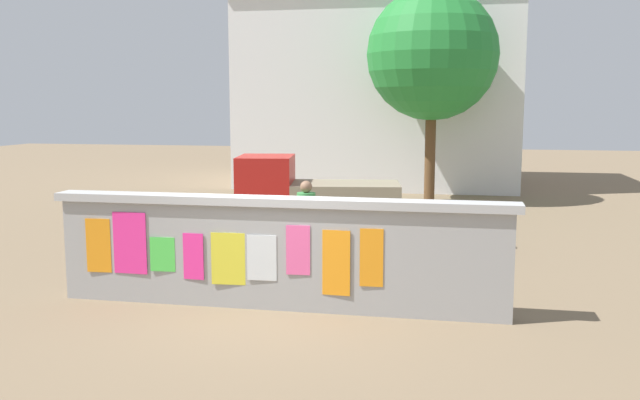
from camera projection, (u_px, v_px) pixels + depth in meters
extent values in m
plane|color=#7A664C|center=(355.00, 219.00, 17.80)|extent=(60.00, 60.00, 0.00)
cube|color=#9C9C9C|center=(278.00, 257.00, 9.92)|extent=(6.70, 0.30, 1.54)
cube|color=#ACACAC|center=(277.00, 201.00, 9.80)|extent=(6.90, 0.42, 0.12)
cube|color=orange|center=(98.00, 246.00, 10.28)|extent=(0.39, 0.03, 0.83)
cube|color=#F42D8C|center=(130.00, 243.00, 10.17)|extent=(0.54, 0.02, 0.94)
cube|color=#4CD84C|center=(163.00, 254.00, 10.09)|extent=(0.39, 0.04, 0.52)
cube|color=#F42D8C|center=(193.00, 256.00, 10.00)|extent=(0.32, 0.03, 0.70)
cube|color=yellow|center=(228.00, 259.00, 9.90)|extent=(0.51, 0.04, 0.78)
cube|color=silver|center=(262.00, 258.00, 9.80)|extent=(0.44, 0.03, 0.67)
cube|color=#F9599E|center=(298.00, 250.00, 9.67)|extent=(0.35, 0.02, 0.72)
cube|color=orange|center=(336.00, 263.00, 9.59)|extent=(0.40, 0.03, 0.94)
cube|color=orange|center=(371.00, 258.00, 9.48)|extent=(0.33, 0.02, 0.83)
cylinder|color=black|center=(258.00, 227.00, 14.71)|extent=(0.72, 0.30, 0.70)
cylinder|color=black|center=(266.00, 217.00, 15.99)|extent=(0.72, 0.30, 0.70)
cylinder|color=black|center=(373.00, 228.00, 14.59)|extent=(0.72, 0.30, 0.70)
cylinder|color=black|center=(371.00, 218.00, 15.87)|extent=(0.72, 0.30, 0.70)
cube|color=red|center=(266.00, 189.00, 15.24)|extent=(1.41, 1.66, 1.50)
cube|color=gray|center=(346.00, 203.00, 15.20)|extent=(2.59, 1.83, 0.90)
cylinder|color=black|center=(378.00, 253.00, 12.32)|extent=(0.61, 0.19, 0.60)
cylinder|color=black|center=(449.00, 254.00, 12.26)|extent=(0.61, 0.21, 0.60)
cube|color=black|center=(414.00, 239.00, 12.25)|extent=(1.02, 0.38, 0.32)
cube|color=black|center=(425.00, 229.00, 12.21)|extent=(0.59, 0.30, 0.10)
cube|color=#262626|center=(384.00, 224.00, 12.24)|extent=(0.12, 0.56, 0.03)
cylinder|color=black|center=(304.00, 269.00, 11.04)|extent=(0.66, 0.05, 0.66)
cylinder|color=black|center=(242.00, 266.00, 11.25)|extent=(0.66, 0.05, 0.66)
cube|color=silver|center=(273.00, 256.00, 11.12)|extent=(0.95, 0.05, 0.06)
cylinder|color=silver|center=(264.00, 243.00, 11.12)|extent=(0.03, 0.03, 0.40)
cube|color=black|center=(264.00, 231.00, 11.09)|extent=(0.20, 0.08, 0.05)
cube|color=black|center=(301.00, 236.00, 10.97)|extent=(0.05, 0.44, 0.03)
cylinder|color=black|center=(488.00, 232.00, 14.17)|extent=(0.66, 0.14, 0.66)
cylinder|color=black|center=(438.00, 232.00, 14.21)|extent=(0.66, 0.14, 0.66)
cube|color=gold|center=(463.00, 224.00, 14.17)|extent=(0.94, 0.19, 0.06)
cylinder|color=gold|center=(457.00, 213.00, 14.14)|extent=(0.03, 0.03, 0.40)
cube|color=black|center=(457.00, 204.00, 14.11)|extent=(0.21, 0.11, 0.05)
cube|color=black|center=(487.00, 207.00, 14.10)|extent=(0.11, 0.44, 0.03)
cylinder|color=#338CBF|center=(305.00, 246.00, 12.51)|extent=(0.12, 0.12, 0.80)
cylinder|color=#338CBF|center=(308.00, 247.00, 12.34)|extent=(0.12, 0.12, 0.80)
cylinder|color=#3F994C|center=(306.00, 209.00, 12.33)|extent=(0.47, 0.47, 0.60)
sphere|color=#8C664C|center=(306.00, 187.00, 12.27)|extent=(0.22, 0.22, 0.22)
cylinder|color=brown|center=(430.00, 151.00, 21.01)|extent=(0.33, 0.33, 3.11)
sphere|color=#227E31|center=(432.00, 54.00, 20.60)|extent=(4.03, 4.03, 4.03)
cube|color=silver|center=(381.00, 95.00, 25.82)|extent=(9.96, 6.43, 6.70)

